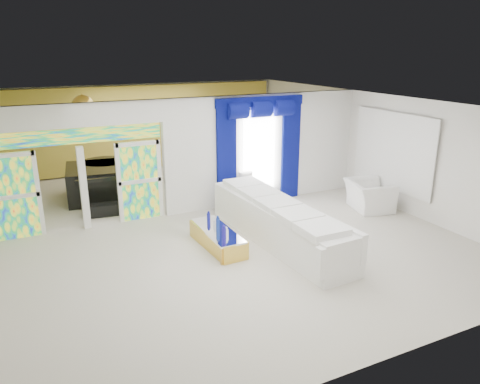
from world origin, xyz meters
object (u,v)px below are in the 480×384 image
coffee_table (218,239)px  grand_piano (93,182)px  white_sofa (278,223)px  armchair (369,196)px  console_table (255,197)px

coffee_table → grand_piano: 5.09m
white_sofa → armchair: (3.30, 0.78, -0.04)m
coffee_table → armchair: 4.68m
coffee_table → armchair: size_ratio=1.47×
coffee_table → console_table: (2.12, 2.25, -0.01)m
white_sofa → console_table: (0.77, 2.55, -0.24)m
white_sofa → armchair: size_ratio=3.78×
coffee_table → grand_piano: grand_piano is taller
coffee_table → console_table: bearing=46.8°
coffee_table → grand_piano: size_ratio=0.94×
white_sofa → armchair: 3.39m
white_sofa → grand_piano: grand_piano is taller
coffee_table → console_table: size_ratio=1.58×
console_table → armchair: armchair is taller
coffee_table → grand_piano: (-1.87, 4.73, 0.27)m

